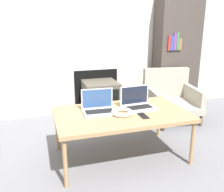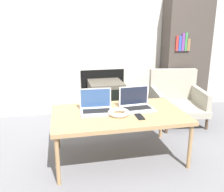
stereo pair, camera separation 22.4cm
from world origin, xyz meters
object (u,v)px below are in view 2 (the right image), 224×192
tv (106,99)px  laptop_right (136,104)px  phone (140,117)px  headphones (119,113)px  armchair (176,97)px  laptop_left (96,107)px

tv → laptop_right: bearing=-83.8°
laptop_right → phone: size_ratio=2.23×
headphones → armchair: 1.31m
phone → laptop_left: bearing=146.6°
laptop_right → headphones: 0.25m
laptop_right → headphones: (-0.21, -0.14, -0.03)m
phone → armchair: size_ratio=0.19×
armchair → tv: bearing=168.5°
laptop_left → laptop_right: size_ratio=0.99×
laptop_right → tv: 1.07m
laptop_right → armchair: bearing=38.3°
headphones → phone: 0.20m
laptop_left → headphones: (0.19, -0.14, -0.03)m
phone → tv: size_ratio=0.29×
headphones → tv: (0.10, 1.17, -0.23)m
laptop_left → headphones: laptop_left is taller
laptop_left → phone: 0.43m
phone → armchair: armchair is taller
laptop_left → headphones: bearing=-33.1°
laptop_right → headphones: laptop_right is taller
laptop_left → headphones: size_ratio=1.58×
laptop_left → laptop_right: (0.40, -0.00, 0.00)m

